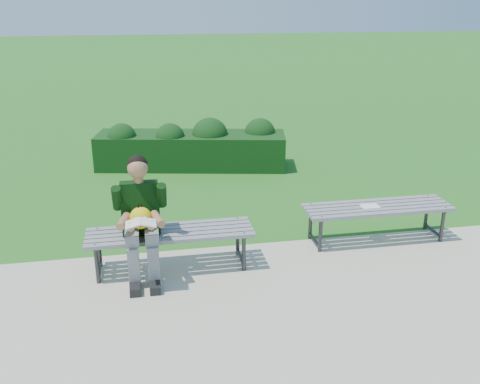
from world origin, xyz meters
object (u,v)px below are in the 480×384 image
(seated_boy, at_px, (141,215))
(hedge, at_px, (194,146))
(bench_left, at_px, (170,236))
(paper_sheet, at_px, (370,206))
(bench_right, at_px, (377,210))

(seated_boy, bearing_deg, hedge, 76.32)
(bench_left, relative_size, paper_sheet, 8.07)
(bench_left, bearing_deg, bench_right, 6.39)
(bench_right, distance_m, paper_sheet, 0.12)
(bench_left, distance_m, paper_sheet, 2.45)
(hedge, height_order, bench_left, hedge)
(hedge, bearing_deg, bench_right, -61.74)
(bench_left, bearing_deg, paper_sheet, 6.65)
(hedge, height_order, seated_boy, seated_boy)
(bench_right, xyz_separation_m, seated_boy, (-2.83, -0.38, 0.30))
(hedge, xyz_separation_m, seated_boy, (-0.94, -3.88, 0.34))
(hedge, xyz_separation_m, bench_left, (-0.64, -3.79, 0.04))
(bench_left, xyz_separation_m, seated_boy, (-0.30, -0.09, 0.30))
(seated_boy, bearing_deg, paper_sheet, 7.87)
(hedge, height_order, paper_sheet, hedge)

